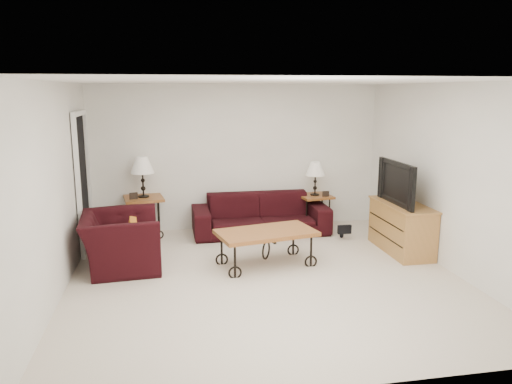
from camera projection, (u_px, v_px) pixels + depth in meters
ground at (266, 278)px, 6.42m from camera, size 5.00×5.00×0.00m
wall_back at (237, 157)px, 8.57m from camera, size 5.00×0.02×2.50m
wall_front at (332, 243)px, 3.76m from camera, size 5.00×0.02×2.50m
wall_left at (56, 191)px, 5.72m from camera, size 0.02×5.00×2.50m
wall_right at (448, 177)px, 6.61m from camera, size 0.02×5.00×2.50m
ceiling at (267, 82)px, 5.91m from camera, size 5.00×5.00×0.00m
doorway at (82, 184)px, 7.36m from camera, size 0.08×0.94×2.04m
sofa at (260, 214)px, 8.35m from camera, size 2.28×0.89×0.67m
side_table_left at (145, 217)px, 8.18m from camera, size 0.70×0.70×0.67m
side_table_right at (314, 211)px, 8.71m from camera, size 0.62×0.62×0.59m
lamp_left at (143, 177)px, 8.05m from camera, size 0.43×0.43×0.67m
lamp_right at (315, 179)px, 8.59m from camera, size 0.38×0.38×0.59m
photo_frame_left at (134, 196)px, 7.93m from camera, size 0.13×0.06×0.11m
photo_frame_right at (326, 194)px, 8.53m from camera, size 0.12×0.02×0.10m
coffee_table at (266, 248)px, 6.83m from camera, size 1.45×0.98×0.50m
armchair at (121, 241)px, 6.72m from camera, size 1.10×1.23×0.75m
throw_pillow at (131, 232)px, 6.67m from camera, size 0.12×0.35×0.34m
tv_stand at (401, 227)px, 7.41m from camera, size 0.51×1.23×0.74m
television at (403, 183)px, 7.27m from camera, size 0.14×1.10×0.64m
backpack at (342, 225)px, 8.10m from camera, size 0.35×0.27×0.44m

